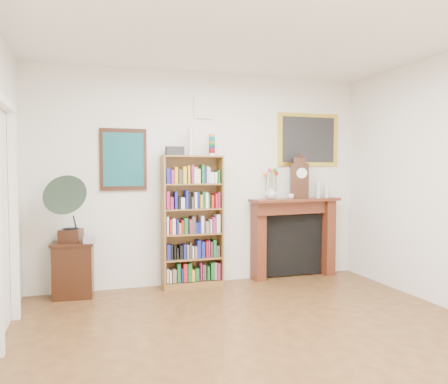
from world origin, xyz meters
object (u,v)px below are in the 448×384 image
object	(u,v)px
side_cabinet	(73,270)
flower_vase	(271,193)
bookshelf	(192,214)
cd_stack	(89,240)
fireplace	(293,231)
gramophone	(70,205)
bottle_right	(327,191)
bottle_left	(318,189)
teacup	(291,196)
mantel_clock	(299,179)

from	to	relation	value
side_cabinet	flower_vase	bearing A→B (deg)	6.39
bookshelf	cd_stack	world-z (taller)	bookshelf
side_cabinet	flower_vase	xyz separation A→B (m)	(2.58, 0.05, 0.87)
bookshelf	fireplace	distance (m)	1.51
gramophone	cd_stack	world-z (taller)	gramophone
gramophone	bottle_right	bearing A→B (deg)	16.58
gramophone	bottle_left	bearing A→B (deg)	16.89
cd_stack	teacup	world-z (taller)	teacup
side_cabinet	fireplace	world-z (taller)	fireplace
bookshelf	fireplace	bearing A→B (deg)	2.32
mantel_clock	teacup	size ratio (longest dim) A/B	6.49
side_cabinet	bottle_left	bearing A→B (deg)	6.15
bookshelf	bottle_left	xyz separation A→B (m)	(1.85, 0.02, 0.29)
bottle_left	cd_stack	bearing A→B (deg)	-176.25
side_cabinet	gramophone	xyz separation A→B (m)	(-0.02, -0.10, 0.78)
fireplace	bottle_left	bearing A→B (deg)	-12.72
mantel_clock	cd_stack	bearing A→B (deg)	-155.71
gramophone	teacup	xyz separation A→B (m)	(2.88, 0.10, 0.04)
flower_vase	bookshelf	bearing A→B (deg)	-179.15
cd_stack	mantel_clock	distance (m)	2.92
fireplace	gramophone	xyz separation A→B (m)	(-2.97, -0.20, 0.46)
gramophone	cd_stack	xyz separation A→B (m)	(0.20, -0.05, -0.41)
teacup	bottle_right	world-z (taller)	bottle_right
gramophone	flower_vase	xyz separation A→B (m)	(2.60, 0.15, 0.09)
flower_vase	side_cabinet	bearing A→B (deg)	-178.83
bottle_right	bookshelf	bearing A→B (deg)	-179.87
mantel_clock	teacup	distance (m)	0.29
flower_vase	bottle_left	bearing A→B (deg)	0.08
cd_stack	teacup	size ratio (longest dim) A/B	1.37
mantel_clock	flower_vase	size ratio (longest dim) A/B	3.43
bookshelf	cd_stack	size ratio (longest dim) A/B	16.35
bookshelf	flower_vase	xyz separation A→B (m)	(1.11, 0.02, 0.25)
cd_stack	gramophone	bearing A→B (deg)	165.33
bookshelf	bottle_right	distance (m)	2.00
mantel_clock	bottle_right	distance (m)	0.46
cd_stack	bottle_left	world-z (taller)	bottle_left
bookshelf	mantel_clock	xyz separation A→B (m)	(1.55, 0.01, 0.44)
mantel_clock	bottle_right	bearing A→B (deg)	18.84
side_cabinet	teacup	distance (m)	2.97
bookshelf	gramophone	bearing A→B (deg)	-174.92
bottle_right	flower_vase	bearing A→B (deg)	179.19
bookshelf	gramophone	world-z (taller)	bookshelf
cd_stack	fireplace	bearing A→B (deg)	5.16
teacup	gramophone	bearing A→B (deg)	-178.07
fireplace	flower_vase	size ratio (longest dim) A/B	8.17
fireplace	mantel_clock	size ratio (longest dim) A/B	2.38
side_cabinet	bookshelf	bearing A→B (deg)	6.64
fireplace	gramophone	world-z (taller)	gramophone
flower_vase	bottle_right	bearing A→B (deg)	-0.81
teacup	bottle_left	bearing A→B (deg)	6.80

